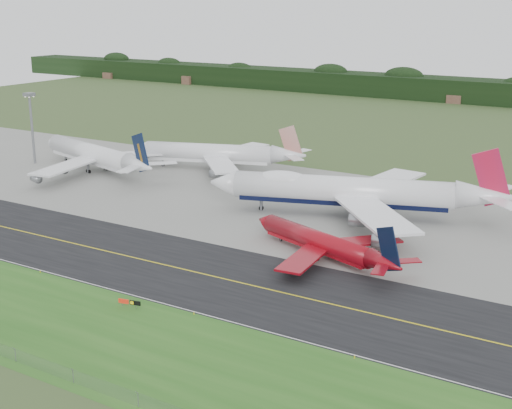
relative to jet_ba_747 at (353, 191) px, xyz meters
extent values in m
plane|color=#2C4420|center=(-6.64, -47.72, -6.53)|extent=(600.00, 600.00, 0.00)
cube|color=#235719|center=(-6.64, -82.72, -6.52)|extent=(400.00, 30.00, 0.01)
cube|color=black|center=(-6.64, -51.72, -6.52)|extent=(400.00, 32.00, 0.02)
cube|color=gray|center=(-6.64, 3.28, -6.52)|extent=(400.00, 78.00, 0.01)
cube|color=gold|center=(-6.64, -51.72, -6.50)|extent=(400.00, 0.40, 0.00)
cube|color=silver|center=(-6.64, -67.22, -6.50)|extent=(400.00, 0.25, 0.00)
plane|color=slate|center=(-6.64, -95.72, -5.43)|extent=(320.00, 0.00, 320.00)
cylinder|color=slate|center=(-6.64, -95.72, -5.43)|extent=(0.10, 0.10, 2.20)
cylinder|color=white|center=(-2.62, -0.86, 0.21)|extent=(54.19, 23.64, 6.95)
cube|color=black|center=(-2.62, -0.86, -2.05)|extent=(51.05, 21.14, 2.43)
cone|color=white|center=(-31.88, -10.44, 0.21)|extent=(8.67, 8.74, 6.95)
cone|color=white|center=(30.26, 9.91, 0.73)|extent=(15.89, 11.10, 6.95)
ellipsoid|color=white|center=(-17.18, -5.63, 2.12)|extent=(15.32, 10.03, 4.43)
cube|color=white|center=(11.24, -12.62, -1.01)|extent=(28.39, 29.37, 0.60)
cube|color=white|center=(1.60, 16.82, -1.01)|extent=(13.52, 31.94, 0.60)
cube|color=#BA1537|center=(31.00, 10.15, 5.45)|extent=(9.67, 3.64, 14.40)
cylinder|color=gray|center=(6.97, -13.31, -2.91)|extent=(4.52, 3.96, 2.92)
cylinder|color=gray|center=(-2.25, 14.85, -2.91)|extent=(4.52, 3.96, 2.92)
cylinder|color=gray|center=(17.13, -24.15, -2.91)|extent=(4.52, 3.96, 2.92)
cylinder|color=gray|center=(-0.47, 29.61, -2.91)|extent=(4.52, 3.96, 2.92)
cylinder|color=black|center=(-22.39, -7.33, -5.90)|extent=(1.36, 0.92, 1.25)
cylinder|color=slate|center=(2.74, -3.13, -4.20)|extent=(1.23, 1.23, 4.65)
cylinder|color=black|center=(2.74, -3.13, -5.90)|extent=(1.38, 0.98, 1.25)
cylinder|color=slate|center=(0.36, 4.14, -4.20)|extent=(1.23, 1.23, 4.65)
cylinder|color=black|center=(0.36, 4.14, -5.90)|extent=(1.38, 0.98, 1.25)
cylinder|color=maroon|center=(4.95, -29.98, -3.17)|extent=(30.07, 14.12, 4.12)
cube|color=maroon|center=(4.95, -29.98, -4.51)|extent=(28.29, 12.64, 1.44)
cone|color=maroon|center=(-11.19, -24.22, -3.17)|extent=(4.97, 5.16, 4.12)
cone|color=maroon|center=(23.08, -36.45, -2.86)|extent=(8.96, 6.59, 4.12)
cube|color=maroon|center=(7.02, -39.72, -3.89)|extent=(7.06, 17.41, 0.46)
cube|color=maroon|center=(12.72, -23.75, -3.89)|extent=(15.84, 15.94, 0.46)
cube|color=black|center=(23.62, -36.64, 0.25)|extent=(6.24, 2.50, 9.38)
cylinder|color=gray|center=(5.36, -43.44, -5.01)|extent=(2.70, 2.39, 1.73)
cylinder|color=gray|center=(13.79, -19.82, -5.01)|extent=(2.70, 2.39, 1.73)
cylinder|color=black|center=(-5.95, -26.09, -6.16)|extent=(0.81, 0.56, 0.74)
cylinder|color=slate|center=(6.48, -32.93, -5.47)|extent=(0.74, 0.74, 2.13)
cylinder|color=black|center=(6.48, -32.93, -6.16)|extent=(0.82, 0.60, 0.74)
cylinder|color=slate|center=(8.00, -28.66, -5.47)|extent=(0.74, 0.74, 2.13)
cylinder|color=black|center=(8.00, -28.66, -6.16)|extent=(0.82, 0.60, 0.74)
cylinder|color=white|center=(-93.03, 4.05, -1.03)|extent=(43.87, 17.30, 5.90)
cube|color=white|center=(-93.03, 4.05, -2.94)|extent=(41.36, 15.30, 2.06)
cone|color=white|center=(-116.83, 10.59, -1.03)|extent=(6.85, 7.14, 5.90)
cone|color=white|center=(-66.30, -3.29, -0.58)|extent=(12.72, 8.75, 5.90)
cube|color=white|center=(-88.85, -10.69, -2.06)|extent=(12.20, 27.18, 0.52)
cube|color=white|center=(-81.90, 14.59, -2.06)|extent=(23.01, 25.11, 0.52)
cube|color=#0C1834|center=(-65.66, -3.46, 3.31)|extent=(8.09, 2.64, 11.90)
cylinder|color=gray|center=(-92.01, -9.23, -3.67)|extent=(3.76, 3.24, 2.48)
cylinder|color=gray|center=(-85.37, 14.95, -3.67)|extent=(3.76, 3.24, 2.48)
cylinder|color=gray|center=(-89.90, -21.63, -3.67)|extent=(3.76, 3.24, 2.48)
cylinder|color=gray|center=(-77.22, 24.54, -3.67)|extent=(3.76, 3.24, 2.48)
cylinder|color=black|center=(-109.11, 8.47, -6.00)|extent=(1.15, 0.74, 1.06)
cylinder|color=slate|center=(-90.51, 0.00, -4.66)|extent=(1.01, 1.01, 3.73)
cylinder|color=black|center=(-90.51, 0.00, -6.00)|extent=(1.16, 0.79, 1.06)
cylinder|color=slate|center=(-88.79, 6.25, -4.66)|extent=(1.01, 1.01, 3.73)
cylinder|color=black|center=(-88.79, 6.25, -6.00)|extent=(1.16, 0.79, 1.06)
cylinder|color=white|center=(-61.23, 24.65, -1.18)|extent=(41.03, 18.72, 5.75)
cube|color=white|center=(-61.23, 24.65, -3.05)|extent=(38.61, 16.69, 2.01)
cone|color=white|center=(-83.27, 17.19, -1.18)|extent=(6.74, 7.10, 5.75)
cone|color=white|center=(-36.47, 33.04, -0.75)|extent=(12.18, 8.95, 5.75)
cube|color=white|center=(-50.57, 15.76, -2.18)|extent=(21.78, 22.29, 0.52)
cube|color=white|center=(-58.17, 38.20, -2.18)|extent=(10.02, 24.37, 0.52)
cube|color=#9E1C0B|center=(-35.86, 33.25, 2.98)|extent=(7.65, 2.98, 11.42)
cylinder|color=gray|center=(-49.07, 10.28, -3.75)|extent=(3.75, 3.29, 2.41)
cylinder|color=gray|center=(-60.32, 43.46, -3.75)|extent=(3.75, 3.29, 2.41)
cylinder|color=black|center=(-76.12, 19.61, -6.01)|extent=(1.13, 0.77, 1.03)
cylinder|color=slate|center=(-57.08, 22.72, -4.72)|extent=(1.02, 1.02, 3.63)
cylinder|color=black|center=(-57.08, 22.72, -6.01)|extent=(1.15, 0.82, 1.03)
cylinder|color=slate|center=(-59.11, 28.71, -4.72)|extent=(1.02, 1.02, 3.63)
cylinder|color=black|center=(-59.11, 28.71, -6.01)|extent=(1.15, 0.82, 1.03)
cylinder|color=slate|center=(-115.78, 1.01, 4.85)|extent=(0.82, 0.82, 22.76)
cube|color=slate|center=(-115.78, 1.01, 16.41)|extent=(2.91, 2.91, 1.09)
cylinder|color=slate|center=(-12.49, -72.00, -6.21)|extent=(0.11, 0.11, 0.63)
cylinder|color=slate|center=(-9.83, -71.43, -6.21)|extent=(0.11, 0.11, 0.63)
cube|color=#B51F0D|center=(-12.22, -71.95, -5.49)|extent=(1.98, 0.58, 0.82)
cube|color=black|center=(-10.54, -71.58, -5.49)|extent=(0.92, 0.35, 0.82)
cube|color=black|center=(-9.48, -71.36, -5.49)|extent=(1.10, 0.39, 0.82)
cylinder|color=yellow|center=(-37.51, -68.22, -6.28)|extent=(0.16, 0.16, 0.50)
cylinder|color=yellow|center=(0.48, -68.22, -6.28)|extent=(0.16, 0.16, 0.50)
cylinder|color=yellow|center=(30.69, -68.22, -6.28)|extent=(0.16, 0.16, 0.50)
camera|label=1|loc=(68.70, -159.53, 46.01)|focal=50.00mm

